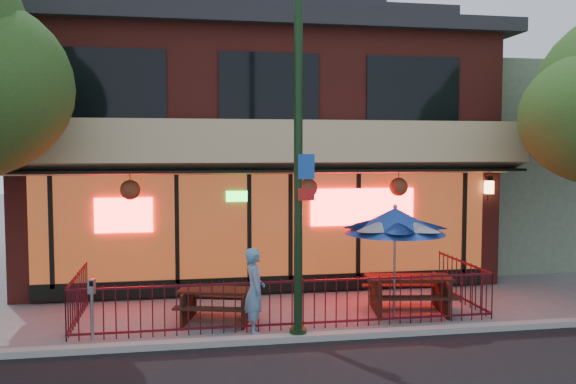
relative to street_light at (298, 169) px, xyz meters
name	(u,v)px	position (x,y,z in m)	size (l,w,h in m)	color
ground	(294,333)	(0.00, 0.40, -3.15)	(80.00, 80.00, 0.00)	gray
curb	(299,338)	(0.00, -0.10, -3.09)	(80.00, 0.25, 0.12)	#999993
restaurant_building	(251,129)	(0.00, 7.51, 0.98)	(12.96, 9.49, 8.05)	maroon
neighbor_building	(513,164)	(9.00, 8.10, -0.15)	(6.00, 7.00, 6.00)	gray
patio_fence	(289,294)	(0.00, 0.91, -2.52)	(8.44, 2.62, 1.00)	#450E18
street_light	(298,169)	(0.00, 0.00, 0.00)	(0.43, 0.32, 7.00)	black
picnic_table_left	(218,300)	(-1.39, 1.44, -2.71)	(1.84, 1.58, 0.67)	black
picnic_table_right	(408,289)	(2.71, 1.45, -2.64)	(2.02, 1.66, 0.78)	#331C12
patio_umbrella	(395,221)	(2.27, 1.13, -1.12)	(2.08, 2.08, 2.38)	gray
pedestrian	(255,291)	(-0.75, 0.50, -2.33)	(0.60, 0.40, 1.65)	#588CB1
parking_meter_near	(92,302)	(-3.65, 0.00, -2.29)	(0.14, 0.13, 1.27)	#9FA1A8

